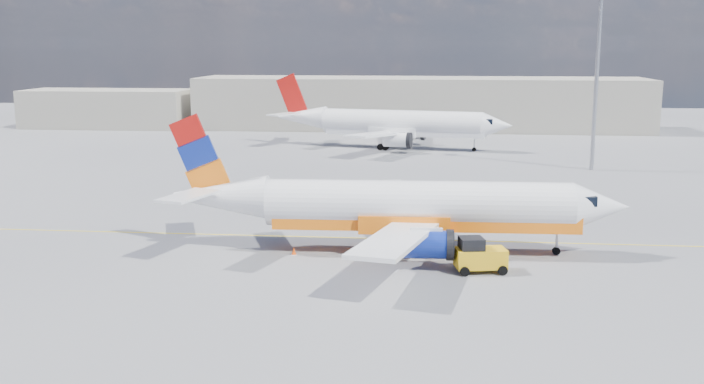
# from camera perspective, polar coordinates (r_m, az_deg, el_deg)

# --- Properties ---
(ground) EXTENTS (240.00, 240.00, 0.00)m
(ground) POSITION_cam_1_polar(r_m,az_deg,el_deg) (51.78, -2.07, -4.12)
(ground) COLOR #5E5E63
(ground) RESTS_ON ground
(taxi_line) EXTENTS (70.00, 0.15, 0.01)m
(taxi_line) POSITION_cam_1_polar(r_m,az_deg,el_deg) (54.66, -1.64, -3.31)
(taxi_line) COLOR yellow
(taxi_line) RESTS_ON ground
(terminal_main) EXTENTS (70.00, 14.00, 8.00)m
(terminal_main) POSITION_cam_1_polar(r_m,az_deg,el_deg) (124.92, 4.96, 6.45)
(terminal_main) COLOR #A69E8F
(terminal_main) RESTS_ON ground
(terminal_annex) EXTENTS (26.00, 10.00, 6.00)m
(terminal_annex) POSITION_cam_1_polar(r_m,az_deg,el_deg) (132.59, -17.34, 5.82)
(terminal_annex) COLOR #A69E8F
(terminal_annex) RESTS_ON ground
(main_jet) EXTENTS (29.51, 23.34, 8.94)m
(main_jet) POSITION_cam_1_polar(r_m,az_deg,el_deg) (50.32, 3.78, -1.08)
(main_jet) COLOR white
(main_jet) RESTS_ON ground
(second_jet) EXTENTS (31.27, 24.18, 9.44)m
(second_jet) POSITION_cam_1_polar(r_m,az_deg,el_deg) (100.77, 3.09, 4.96)
(second_jet) COLOR white
(second_jet) RESTS_ON ground
(gse_tug) EXTENTS (3.19, 2.33, 2.09)m
(gse_tug) POSITION_cam_1_polar(r_m,az_deg,el_deg) (46.87, 9.21, -4.59)
(gse_tug) COLOR black
(gse_tug) RESTS_ON ground
(traffic_cone) EXTENTS (0.35, 0.35, 0.49)m
(traffic_cone) POSITION_cam_1_polar(r_m,az_deg,el_deg) (50.24, -4.25, -4.32)
(traffic_cone) COLOR white
(traffic_cone) RESTS_ON ground
(floodlight_mast) EXTENTS (1.45, 1.45, 19.88)m
(floodlight_mast) POSITION_cam_1_polar(r_m,az_deg,el_deg) (86.52, 17.44, 9.37)
(floodlight_mast) COLOR #95959D
(floodlight_mast) RESTS_ON ground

